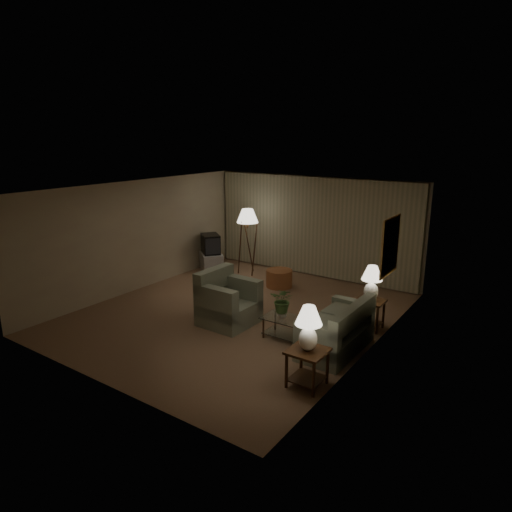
{
  "coord_description": "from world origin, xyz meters",
  "views": [
    {
      "loc": [
        5.57,
        -7.39,
        3.78
      ],
      "look_at": [
        0.09,
        0.6,
        1.17
      ],
      "focal_mm": 32.0,
      "sensor_mm": 36.0,
      "label": 1
    }
  ],
  "objects_px": {
    "armchair": "(229,303)",
    "coffee_table": "(289,326)",
    "side_table_near": "(307,361)",
    "vase": "(283,313)",
    "table_lamp_far": "(372,280)",
    "tv_cabinet": "(211,262)",
    "table_lamp_near": "(309,324)",
    "floor_lamp": "(248,240)",
    "side_table_far": "(370,309)",
    "sofa": "(336,331)",
    "crt_tv": "(211,244)",
    "ottoman": "(279,278)"
  },
  "relations": [
    {
      "from": "armchair",
      "to": "vase",
      "type": "height_order",
      "value": "armchair"
    },
    {
      "from": "table_lamp_near",
      "to": "floor_lamp",
      "type": "xyz_separation_m",
      "value": [
        -4.14,
        4.24,
        -0.07
      ]
    },
    {
      "from": "sofa",
      "to": "table_lamp_far",
      "type": "height_order",
      "value": "table_lamp_far"
    },
    {
      "from": "tv_cabinet",
      "to": "ottoman",
      "type": "height_order",
      "value": "tv_cabinet"
    },
    {
      "from": "side_table_far",
      "to": "table_lamp_near",
      "type": "bearing_deg",
      "value": -90.0
    },
    {
      "from": "floor_lamp",
      "to": "side_table_far",
      "type": "bearing_deg",
      "value": -21.62
    },
    {
      "from": "side_table_near",
      "to": "coffee_table",
      "type": "height_order",
      "value": "side_table_near"
    },
    {
      "from": "armchair",
      "to": "coffee_table",
      "type": "relative_size",
      "value": 1.03
    },
    {
      "from": "ottoman",
      "to": "coffee_table",
      "type": "bearing_deg",
      "value": -54.81
    },
    {
      "from": "vase",
      "to": "side_table_far",
      "type": "bearing_deg",
      "value": 48.42
    },
    {
      "from": "side_table_near",
      "to": "tv_cabinet",
      "type": "relative_size",
      "value": 0.58
    },
    {
      "from": "crt_tv",
      "to": "floor_lamp",
      "type": "xyz_separation_m",
      "value": [
        1.06,
        0.32,
        0.18
      ]
    },
    {
      "from": "coffee_table",
      "to": "tv_cabinet",
      "type": "xyz_separation_m",
      "value": [
        -4.15,
        2.67,
        -0.03
      ]
    },
    {
      "from": "tv_cabinet",
      "to": "crt_tv",
      "type": "relative_size",
      "value": 1.34
    },
    {
      "from": "table_lamp_near",
      "to": "tv_cabinet",
      "type": "relative_size",
      "value": 0.69
    },
    {
      "from": "sofa",
      "to": "table_lamp_far",
      "type": "distance_m",
      "value": 1.42
    },
    {
      "from": "table_lamp_far",
      "to": "tv_cabinet",
      "type": "height_order",
      "value": "table_lamp_far"
    },
    {
      "from": "side_table_near",
      "to": "coffee_table",
      "type": "relative_size",
      "value": 0.58
    },
    {
      "from": "side_table_near",
      "to": "side_table_far",
      "type": "distance_m",
      "value": 2.6
    },
    {
      "from": "coffee_table",
      "to": "ottoman",
      "type": "xyz_separation_m",
      "value": [
        -1.78,
        2.53,
        -0.06
      ]
    },
    {
      "from": "sofa",
      "to": "tv_cabinet",
      "type": "xyz_separation_m",
      "value": [
        -5.05,
        2.57,
        -0.11
      ]
    },
    {
      "from": "crt_tv",
      "to": "side_table_far",
      "type": "bearing_deg",
      "value": 24.44
    },
    {
      "from": "side_table_far",
      "to": "tv_cabinet",
      "type": "height_order",
      "value": "side_table_far"
    },
    {
      "from": "table_lamp_near",
      "to": "table_lamp_far",
      "type": "xyz_separation_m",
      "value": [
        0.0,
        2.6,
        -0.0
      ]
    },
    {
      "from": "sofa",
      "to": "floor_lamp",
      "type": "bearing_deg",
      "value": -125.17
    },
    {
      "from": "floor_lamp",
      "to": "table_lamp_near",
      "type": "bearing_deg",
      "value": -45.68
    },
    {
      "from": "armchair",
      "to": "side_table_near",
      "type": "height_order",
      "value": "armchair"
    },
    {
      "from": "crt_tv",
      "to": "ottoman",
      "type": "xyz_separation_m",
      "value": [
        2.37,
        -0.14,
        -0.55
      ]
    },
    {
      "from": "armchair",
      "to": "floor_lamp",
      "type": "distance_m",
      "value": 3.5
    },
    {
      "from": "floor_lamp",
      "to": "table_lamp_far",
      "type": "bearing_deg",
      "value": -21.62
    },
    {
      "from": "ottoman",
      "to": "table_lamp_far",
      "type": "bearing_deg",
      "value": -22.61
    },
    {
      "from": "side_table_near",
      "to": "vase",
      "type": "relative_size",
      "value": 3.68
    },
    {
      "from": "table_lamp_near",
      "to": "table_lamp_far",
      "type": "distance_m",
      "value": 2.6
    },
    {
      "from": "armchair",
      "to": "vase",
      "type": "xyz_separation_m",
      "value": [
        1.26,
        0.03,
        0.06
      ]
    },
    {
      "from": "ottoman",
      "to": "side_table_far",
      "type": "bearing_deg",
      "value": -22.61
    },
    {
      "from": "side_table_near",
      "to": "floor_lamp",
      "type": "relative_size",
      "value": 0.33
    },
    {
      "from": "side_table_far",
      "to": "table_lamp_far",
      "type": "bearing_deg",
      "value": 0.0
    },
    {
      "from": "sofa",
      "to": "vase",
      "type": "relative_size",
      "value": 10.16
    },
    {
      "from": "armchair",
      "to": "side_table_far",
      "type": "relative_size",
      "value": 1.78
    },
    {
      "from": "tv_cabinet",
      "to": "crt_tv",
      "type": "bearing_deg",
      "value": 0.0
    },
    {
      "from": "tv_cabinet",
      "to": "floor_lamp",
      "type": "height_order",
      "value": "floor_lamp"
    },
    {
      "from": "crt_tv",
      "to": "floor_lamp",
      "type": "distance_m",
      "value": 1.12
    },
    {
      "from": "sofa",
      "to": "armchair",
      "type": "xyz_separation_m",
      "value": [
        -2.31,
        -0.13,
        0.07
      ]
    },
    {
      "from": "crt_tv",
      "to": "vase",
      "type": "distance_m",
      "value": 4.82
    },
    {
      "from": "side_table_far",
      "to": "armchair",
      "type": "bearing_deg",
      "value": -150.68
    },
    {
      "from": "table_lamp_near",
      "to": "coffee_table",
      "type": "relative_size",
      "value": 0.69
    },
    {
      "from": "sofa",
      "to": "side_table_far",
      "type": "xyz_separation_m",
      "value": [
        0.15,
        1.25,
        0.04
      ]
    },
    {
      "from": "sofa",
      "to": "tv_cabinet",
      "type": "height_order",
      "value": "sofa"
    },
    {
      "from": "tv_cabinet",
      "to": "vase",
      "type": "bearing_deg",
      "value": 4.98
    },
    {
      "from": "table_lamp_far",
      "to": "crt_tv",
      "type": "xyz_separation_m",
      "value": [
        -5.2,
        1.32,
        -0.24
      ]
    }
  ]
}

